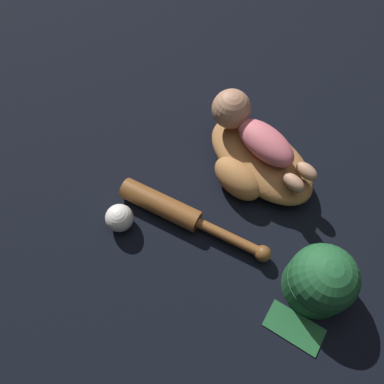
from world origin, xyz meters
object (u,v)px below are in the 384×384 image
(baseball_glove, at_px, (257,163))
(baseball, at_px, (119,218))
(baby_figure, at_px, (251,128))
(baseball_bat, at_px, (177,212))
(baseball_cap, at_px, (321,280))

(baseball_glove, relative_size, baseball, 5.03)
(baseball_glove, distance_m, baby_figure, 0.11)
(baseball_bat, bearing_deg, baby_figure, -76.27)
(baseball_glove, relative_size, baseball_bat, 0.97)
(baseball_glove, relative_size, baby_figure, 1.09)
(baby_figure, height_order, baseball_bat, baby_figure)
(baseball_bat, distance_m, baseball_cap, 0.41)
(baby_figure, bearing_deg, baseball_glove, 174.42)
(baby_figure, distance_m, baseball, 0.44)
(baseball_cap, bearing_deg, baseball_glove, -11.45)
(baby_figure, xyz_separation_m, baseball, (-0.01, 0.43, -0.10))
(baby_figure, relative_size, baseball_bat, 0.89)
(baseball_glove, bearing_deg, baby_figure, -5.58)
(baseball, height_order, baseball_cap, baseball_cap)
(baseball, bearing_deg, baby_figure, -89.24)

